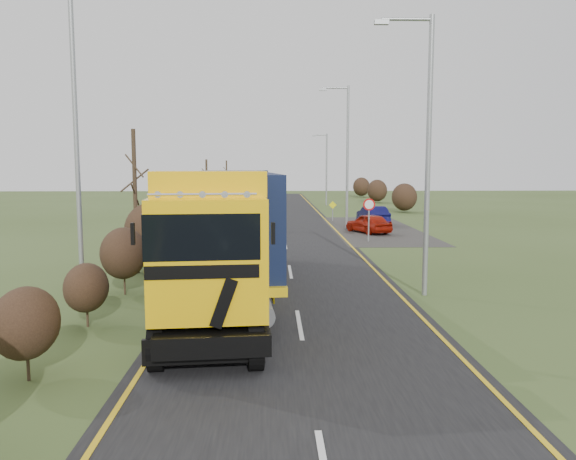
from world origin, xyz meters
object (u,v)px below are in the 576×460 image
Objects in this scene: car_red_hatchback at (369,223)px; speed_sign at (369,211)px; car_blue_sedan at (373,216)px; streetlight_near at (425,144)px; lorry at (229,225)px.

car_red_hatchback is 4.49m from speed_sign.
streetlight_near is at bearing 78.33° from car_blue_sedan.
speed_sign is (7.26, 13.71, -0.67)m from lorry.
car_red_hatchback is at bearing 80.30° from speed_sign.
speed_sign is at bearing 72.70° from car_blue_sedan.
speed_sign is (0.53, 13.81, -3.44)m from streetlight_near.
car_blue_sedan is at bearing 63.28° from lorry.
streetlight_near reaches higher than car_blue_sedan.
streetlight_near reaches higher than lorry.
speed_sign is at bearing 57.14° from lorry.
lorry is 24.85m from car_blue_sedan.
lorry is at bearing 42.17° from car_red_hatchback.
streetlight_near is 14.24m from speed_sign.
lorry is at bearing 179.19° from streetlight_near.
speed_sign reaches higher than car_red_hatchback.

